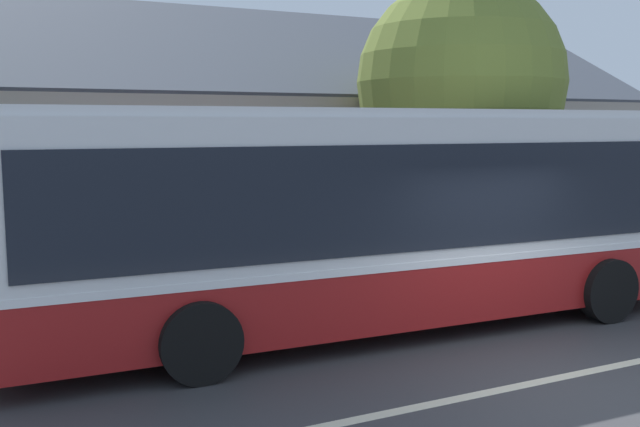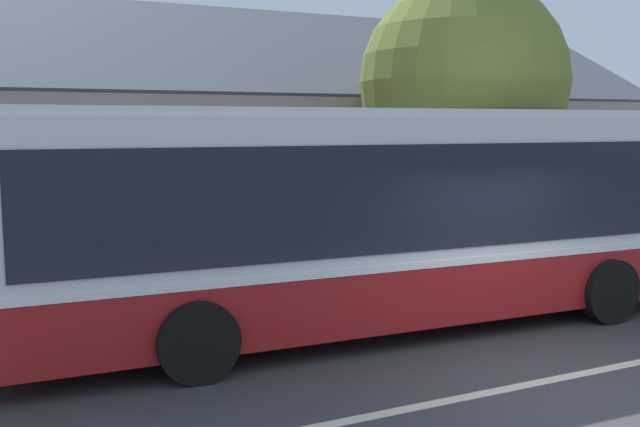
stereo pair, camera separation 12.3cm
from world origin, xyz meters
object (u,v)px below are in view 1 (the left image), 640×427
Objects in this scene: street_tree_primary at (460,83)px; bench_down_street at (241,268)px; bus_stop_sign at (570,191)px; transit_bus at (377,212)px.

bench_down_street is at bearing -165.02° from street_tree_primary.
bus_stop_sign is (1.53, -1.89, -2.33)m from street_tree_primary.
street_tree_primary is (5.77, 1.54, 3.40)m from bench_down_street.
transit_bus is at bearing -160.79° from bus_stop_sign.
bus_stop_sign reaches higher than bench_down_street.
transit_bus is 1.78× the size of street_tree_primary.
bench_down_street is 0.71× the size of bus_stop_sign.
transit_bus is 4.67× the size of bus_stop_sign.
bench_down_street is at bearing 177.28° from bus_stop_sign.
bus_stop_sign is at bearing 19.21° from transit_bus.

